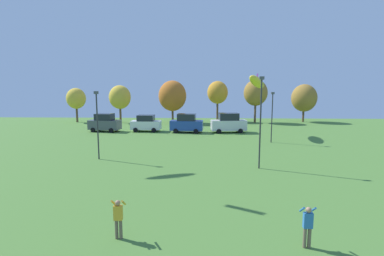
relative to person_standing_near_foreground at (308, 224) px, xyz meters
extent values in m
cylinder|color=brown|center=(-0.09, -0.01, -0.57)|extent=(0.14, 0.14, 0.84)
cylinder|color=brown|center=(0.09, -0.01, -0.57)|extent=(0.14, 0.14, 0.84)
cube|color=#2D6BB2|center=(0.00, -0.01, 0.17)|extent=(0.36, 0.20, 0.63)
sphere|color=#A87A5B|center=(0.00, -0.01, 0.60)|extent=(0.23, 0.23, 0.23)
cylinder|color=#2D6BB2|center=(-0.22, 0.09, 0.57)|extent=(0.08, 0.50, 0.39)
cylinder|color=#2D6BB2|center=(0.22, 0.09, 0.57)|extent=(0.08, 0.50, 0.39)
cylinder|color=brown|center=(-7.79, 0.40, -0.57)|extent=(0.14, 0.14, 0.84)
cylinder|color=brown|center=(-7.61, 0.40, -0.57)|extent=(0.14, 0.14, 0.84)
cube|color=gold|center=(-7.70, 0.40, 0.17)|extent=(0.36, 0.20, 0.63)
sphere|color=#A87A5B|center=(-7.70, 0.40, 0.60)|extent=(0.23, 0.23, 0.23)
cylinder|color=gold|center=(-7.92, 0.50, 0.57)|extent=(0.08, 0.50, 0.39)
cylinder|color=gold|center=(-7.48, 0.50, 0.57)|extent=(0.08, 0.50, 0.39)
ellipsoid|color=yellow|center=(2.58, 27.13, 5.88)|extent=(3.42, 5.33, 2.26)
cube|color=purple|center=(2.58, 27.13, 6.21)|extent=(0.31, 0.40, 1.45)
cube|color=#4C5156|center=(-18.02, 29.84, -0.01)|extent=(4.52, 2.37, 1.30)
cube|color=#1E232D|center=(-18.02, 29.84, 1.09)|extent=(2.57, 1.98, 0.91)
cylinder|color=black|center=(-16.81, 28.76, -0.66)|extent=(0.66, 0.30, 0.64)
cylinder|color=black|center=(-16.57, 30.58, -0.66)|extent=(0.66, 0.30, 0.64)
cylinder|color=black|center=(-19.47, 29.10, -0.66)|extent=(0.66, 0.30, 0.64)
cylinder|color=black|center=(-19.23, 30.93, -0.66)|extent=(0.66, 0.30, 0.64)
cube|color=silver|center=(-12.24, 30.18, -0.07)|extent=(4.17, 2.00, 1.18)
cube|color=#1E232D|center=(-12.24, 30.18, 0.94)|extent=(2.31, 1.80, 0.83)
cylinder|color=black|center=(-10.99, 29.20, -0.66)|extent=(0.65, 0.24, 0.64)
cylinder|color=black|center=(-10.94, 31.09, -0.66)|extent=(0.65, 0.24, 0.64)
cylinder|color=black|center=(-13.55, 29.27, -0.66)|extent=(0.65, 0.24, 0.64)
cylinder|color=black|center=(-13.50, 31.16, -0.66)|extent=(0.65, 0.24, 0.64)
cube|color=#234299|center=(-6.47, 29.45, 0.00)|extent=(4.57, 2.20, 1.33)
cube|color=#1E232D|center=(-6.47, 29.45, 1.14)|extent=(2.57, 1.90, 0.93)
cylinder|color=black|center=(-5.16, 28.41, -0.66)|extent=(0.65, 0.27, 0.64)
cylinder|color=black|center=(-5.02, 30.28, -0.66)|extent=(0.65, 0.27, 0.64)
cylinder|color=black|center=(-7.91, 28.62, -0.66)|extent=(0.65, 0.27, 0.64)
cylinder|color=black|center=(-7.77, 30.49, -0.66)|extent=(0.65, 0.27, 0.64)
cube|color=silver|center=(-0.69, 29.64, 0.03)|extent=(4.95, 2.32, 1.39)
cube|color=#1E232D|center=(-0.69, 29.64, 1.22)|extent=(2.80, 1.94, 0.98)
cylinder|color=black|center=(0.88, 28.91, -0.66)|extent=(0.66, 0.29, 0.64)
cylinder|color=black|center=(0.68, 30.70, -0.66)|extent=(0.66, 0.29, 0.64)
cylinder|color=black|center=(-2.06, 28.58, -0.66)|extent=(0.66, 0.29, 0.64)
cylinder|color=black|center=(-2.26, 30.37, -0.66)|extent=(0.66, 0.29, 0.64)
cylinder|color=#2D2D33|center=(3.56, 22.49, 1.75)|extent=(0.12, 0.12, 5.46)
cube|color=#4C4C51|center=(3.56, 22.49, 4.60)|extent=(0.36, 0.20, 0.24)
cylinder|color=#2D2D33|center=(-13.32, 14.00, 1.87)|extent=(0.12, 0.12, 5.71)
cube|color=#4C4C51|center=(-13.32, 14.00, 4.84)|extent=(0.36, 0.20, 0.24)
cylinder|color=#2D2D33|center=(0.21, 11.57, 2.45)|extent=(0.12, 0.12, 6.86)
cube|color=#4C4C51|center=(0.21, 11.57, 6.00)|extent=(0.36, 0.20, 0.24)
cylinder|color=brown|center=(-26.50, 40.45, 0.49)|extent=(0.36, 0.36, 2.94)
ellipsoid|color=gold|center=(-26.50, 40.45, 3.20)|extent=(3.30, 3.30, 3.63)
cylinder|color=brown|center=(-18.57, 39.87, 0.54)|extent=(0.36, 0.36, 3.05)
ellipsoid|color=gold|center=(-18.57, 39.87, 3.45)|extent=(3.70, 3.70, 4.07)
cylinder|color=brown|center=(-9.51, 40.18, 0.45)|extent=(0.36, 0.36, 2.88)
ellipsoid|color=#BC6623|center=(-9.51, 40.18, 3.68)|extent=(4.77, 4.77, 5.25)
cylinder|color=brown|center=(-1.65, 42.69, 0.93)|extent=(0.36, 0.36, 3.82)
ellipsoid|color=gold|center=(-1.65, 42.69, 4.22)|extent=(3.69, 3.69, 4.05)
cylinder|color=brown|center=(4.86, 41.11, 0.84)|extent=(0.36, 0.36, 3.65)
ellipsoid|color=olive|center=(4.86, 41.11, 4.20)|extent=(4.09, 4.09, 4.50)
cylinder|color=brown|center=(13.61, 42.39, 0.32)|extent=(0.36, 0.36, 2.60)
ellipsoid|color=olive|center=(13.61, 42.39, 3.27)|extent=(4.40, 4.40, 4.84)
camera|label=1|loc=(-4.15, -11.34, 5.44)|focal=28.00mm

